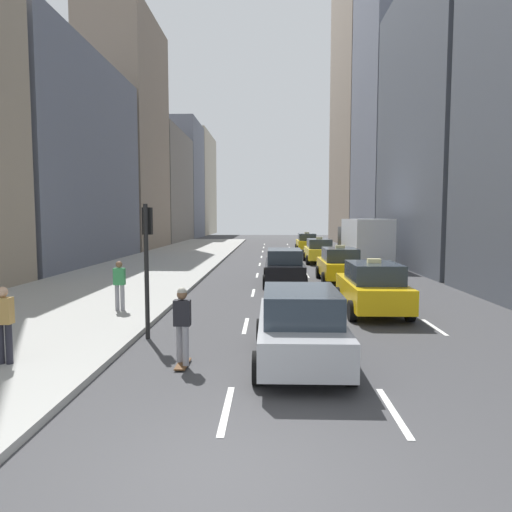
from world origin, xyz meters
The scene contains 16 objects.
ground_plane centered at (0.00, 0.00, 0.00)m, with size 160.00×160.00×0.00m, color #3D3D3F.
sidewalk_left centered at (-7.00, 27.00, 0.07)m, with size 8.00×66.00×0.15m, color #9E9E99.
lane_markings centered at (2.60, 23.00, 0.01)m, with size 5.72×56.00×0.01m.
building_row_left centered at (-14.00, 41.32, 11.89)m, with size 6.00×91.87×36.22m.
building_row_right centered at (12.00, 35.79, 14.60)m, with size 6.00×61.95×36.16m.
taxi_lead centered at (4.00, 27.20, 0.88)m, with size 2.02×4.40×1.87m.
taxi_second centered at (4.00, 38.23, 0.88)m, with size 2.02×4.40×1.87m.
taxi_third centered at (4.00, 10.03, 0.88)m, with size 2.02×4.40×1.87m.
taxi_fourth centered at (4.00, 17.46, 0.88)m, with size 2.02×4.40×1.87m.
sedan_black_near centered at (1.20, 16.51, 0.88)m, with size 2.02×4.94×1.74m.
sedan_silver_behind centered at (1.20, 4.53, 0.86)m, with size 2.02×4.56×1.69m.
box_truck centered at (6.80, 25.59, 1.71)m, with size 2.58×8.40×3.15m.
skateboarder centered at (-1.37, 4.23, 0.96)m, with size 0.36×0.80×1.75m.
pedestrian_near_curb centered at (-5.07, 3.83, 1.07)m, with size 0.36×0.22×1.65m.
pedestrian_mid_block centered at (-4.48, 9.44, 1.07)m, with size 0.36×0.22×1.65m.
traffic_light_pole centered at (-2.75, 6.57, 2.41)m, with size 0.24×0.42×3.60m.
Camera 1 is at (0.54, -5.44, 3.24)m, focal length 32.00 mm.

